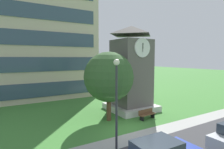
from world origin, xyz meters
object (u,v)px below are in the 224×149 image
object	(u,v)px
clock_tower	(131,74)
park_bench	(147,114)
street_lamp	(116,95)
tree_by_building	(109,77)

from	to	relation	value
clock_tower	park_bench	xyz separation A→B (m)	(-0.59, -3.21, -3.48)
clock_tower	street_lamp	size ratio (longest dim) A/B	1.62
park_bench	tree_by_building	xyz separation A→B (m)	(-3.17, 1.50, 3.46)
clock_tower	park_bench	world-z (taller)	clock_tower
park_bench	street_lamp	world-z (taller)	street_lamp
street_lamp	tree_by_building	bearing A→B (deg)	64.53
tree_by_building	clock_tower	bearing A→B (deg)	24.46
park_bench	street_lamp	distance (m)	7.32
park_bench	street_lamp	xyz separation A→B (m)	(-5.61, -3.63, 2.99)
street_lamp	tree_by_building	size ratio (longest dim) A/B	0.90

